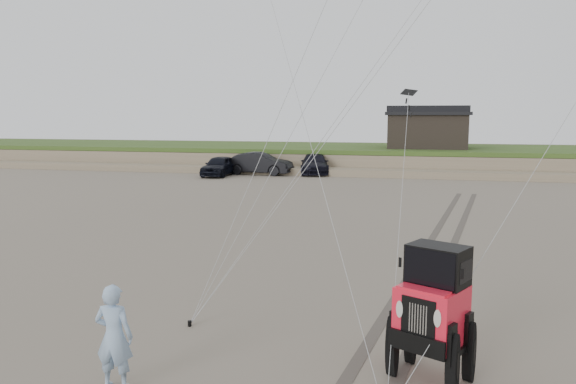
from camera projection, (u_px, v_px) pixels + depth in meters
name	position (u px, v px, depth m)	size (l,w,h in m)	color
ground	(329.00, 362.00, 9.97)	(160.00, 160.00, 0.00)	#6B6054
dune_ridge	(401.00, 158.00, 46.02)	(160.00, 14.25, 1.73)	#7A6B54
cabin	(427.00, 129.00, 44.76)	(6.40, 5.40, 3.35)	black
truck_a	(219.00, 166.00, 40.17)	(1.70, 4.23, 1.44)	black
truck_b	(259.00, 163.00, 41.09)	(1.71, 4.91, 1.62)	black
truck_c	(315.00, 164.00, 41.61)	(2.03, 5.00, 1.45)	black
jeep	(431.00, 327.00, 9.20)	(2.08, 4.82, 1.79)	#FF1D35
man	(114.00, 337.00, 8.90)	(0.63, 0.41, 1.72)	#87ADD1
stake_main	(190.00, 323.00, 11.63)	(0.08, 0.08, 0.12)	black
tire_tracks	(434.00, 257.00, 17.23)	(5.22, 29.74, 0.01)	#4C443D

